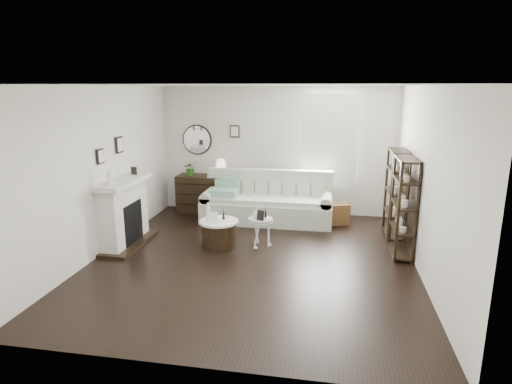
% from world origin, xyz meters
% --- Properties ---
extents(room, '(5.50, 5.50, 5.50)m').
position_xyz_m(room, '(0.73, 2.70, 1.60)').
color(room, black).
rests_on(room, ground).
extents(fireplace, '(0.50, 1.40, 1.84)m').
position_xyz_m(fireplace, '(-2.32, 0.30, 0.54)').
color(fireplace, silver).
rests_on(fireplace, ground).
extents(shelf_unit_far, '(0.30, 0.80, 1.60)m').
position_xyz_m(shelf_unit_far, '(2.33, 1.55, 0.80)').
color(shelf_unit_far, black).
rests_on(shelf_unit_far, ground).
extents(shelf_unit_near, '(0.30, 0.80, 1.60)m').
position_xyz_m(shelf_unit_near, '(2.33, 0.65, 0.80)').
color(shelf_unit_near, black).
rests_on(shelf_unit_near, ground).
extents(sofa, '(2.62, 0.91, 1.02)m').
position_xyz_m(sofa, '(-0.09, 2.08, 0.34)').
color(sofa, '#A8B09D').
rests_on(sofa, ground).
extents(quilt, '(0.56, 0.47, 0.14)m').
position_xyz_m(quilt, '(-0.94, 1.95, 0.59)').
color(quilt, '#299866').
rests_on(quilt, sofa).
extents(suitcase, '(0.67, 0.41, 0.42)m').
position_xyz_m(suitcase, '(1.25, 2.04, 0.21)').
color(suitcase, brown).
rests_on(suitcase, ground).
extents(dresser, '(1.21, 0.52, 0.81)m').
position_xyz_m(dresser, '(-1.51, 2.47, 0.40)').
color(dresser, black).
rests_on(dresser, ground).
extents(table_lamp, '(0.27, 0.27, 0.37)m').
position_xyz_m(table_lamp, '(-1.16, 2.47, 0.99)').
color(table_lamp, beige).
rests_on(table_lamp, dresser).
extents(potted_plant, '(0.36, 0.34, 0.32)m').
position_xyz_m(potted_plant, '(-1.81, 2.42, 0.97)').
color(potted_plant, '#27621C').
rests_on(potted_plant, dresser).
extents(drum_table, '(0.66, 0.66, 0.46)m').
position_xyz_m(drum_table, '(-0.69, 0.49, 0.23)').
color(drum_table, black).
rests_on(drum_table, ground).
extents(pedestal_table, '(0.42, 0.42, 0.51)m').
position_xyz_m(pedestal_table, '(0.02, 0.58, 0.47)').
color(pedestal_table, silver).
rests_on(pedestal_table, ground).
extents(eiffel_drum, '(0.14, 0.14, 0.20)m').
position_xyz_m(eiffel_drum, '(-0.62, 0.53, 0.56)').
color(eiffel_drum, black).
rests_on(eiffel_drum, drum_table).
extents(bottle_drum, '(0.08, 0.08, 0.32)m').
position_xyz_m(bottle_drum, '(-0.85, 0.41, 0.62)').
color(bottle_drum, silver).
rests_on(bottle_drum, drum_table).
extents(card_frame_drum, '(0.16, 0.10, 0.20)m').
position_xyz_m(card_frame_drum, '(-0.73, 0.32, 0.56)').
color(card_frame_drum, silver).
rests_on(card_frame_drum, drum_table).
extents(eiffel_ped, '(0.11, 0.11, 0.18)m').
position_xyz_m(eiffel_ped, '(0.10, 0.61, 0.60)').
color(eiffel_ped, black).
rests_on(eiffel_ped, pedestal_table).
extents(flask_ped, '(0.13, 0.13, 0.24)m').
position_xyz_m(flask_ped, '(-0.06, 0.60, 0.63)').
color(flask_ped, silver).
rests_on(flask_ped, pedestal_table).
extents(card_frame_ped, '(0.14, 0.08, 0.17)m').
position_xyz_m(card_frame_ped, '(0.04, 0.47, 0.59)').
color(card_frame_ped, black).
rests_on(card_frame_ped, pedestal_table).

